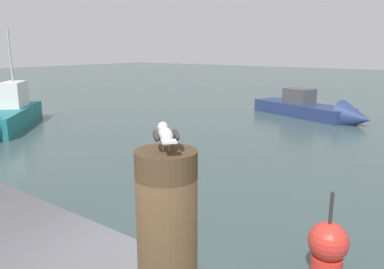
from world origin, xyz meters
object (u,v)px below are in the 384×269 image
at_px(mooring_post, 167,232).
at_px(boat_teal, 8,116).
at_px(seagull, 165,135).
at_px(channel_buoy, 328,249).
at_px(boat_navy, 317,110).

xyz_separation_m(mooring_post, boat_teal, (-13.49, 5.88, -1.58)).
distance_m(seagull, channel_buoy, 4.10).
height_order(seagull, channel_buoy, seagull).
distance_m(mooring_post, seagull, 0.60).
bearing_deg(channel_buoy, boat_navy, 109.81).
height_order(mooring_post, channel_buoy, mooring_post).
bearing_deg(mooring_post, boat_navy, 105.78).
bearing_deg(mooring_post, boat_teal, 156.44).
bearing_deg(channel_buoy, seagull, -90.05).
height_order(seagull, boat_teal, boat_teal).
height_order(boat_teal, channel_buoy, boat_teal).
bearing_deg(mooring_post, channel_buoy, 90.03).
relative_size(seagull, channel_buoy, 0.24).
bearing_deg(boat_teal, seagull, -23.55).
xyz_separation_m(mooring_post, channel_buoy, (-0.00, 3.42, -1.67)).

